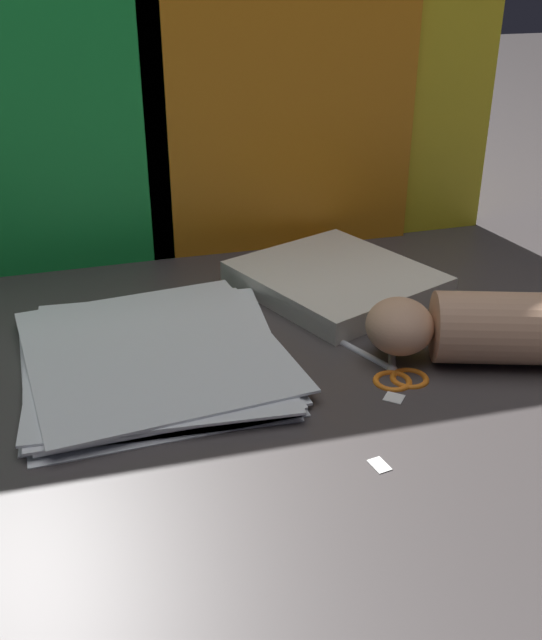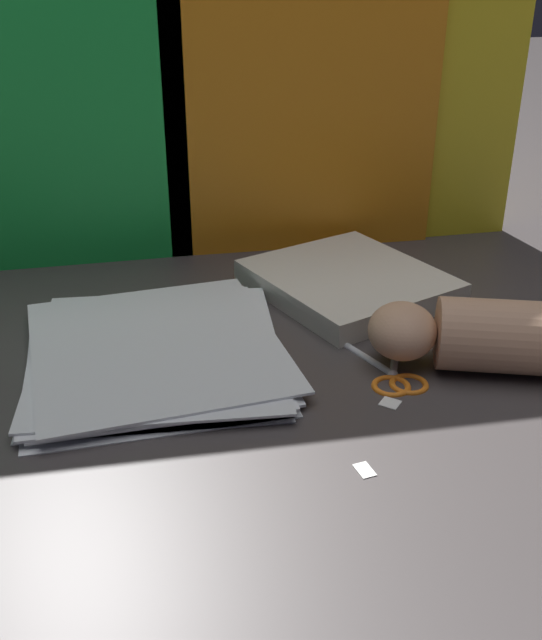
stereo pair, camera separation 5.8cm
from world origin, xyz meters
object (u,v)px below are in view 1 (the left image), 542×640
Objects in this scene: paper_stack at (152,356)px; scissors at (392,366)px; book_closed at (336,280)px; hand_forearm at (487,328)px.

paper_stack reaches higher than scissors.
book_closed is at bearing 25.35° from paper_stack.
book_closed is at bearing 112.04° from hand_forearm.
book_closed is 0.25m from hand_forearm.
book_closed is 2.20× the size of scissors.
scissors is (0.26, -0.09, -0.00)m from paper_stack.
book_closed is 0.22m from scissors.
hand_forearm reaches higher than scissors.
paper_stack is 1.10× the size of book_closed.
scissors is (-0.02, -0.22, -0.01)m from book_closed.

